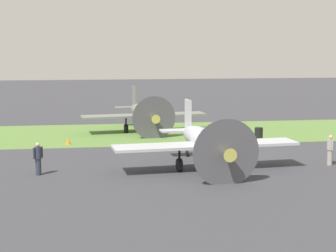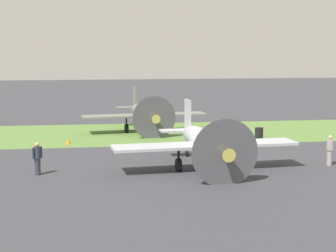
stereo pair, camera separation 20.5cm
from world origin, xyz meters
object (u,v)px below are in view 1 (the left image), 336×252
(airplane_wingman, at_px, (143,113))
(fuel_drum, at_px, (259,134))
(ground_crew_chief, at_px, (38,158))
(ground_crew_mechanic, at_px, (330,149))
(runway_marker_cone, at_px, (68,141))
(airplane_lead, at_px, (205,141))

(airplane_wingman, relative_size, fuel_drum, 11.03)
(fuel_drum, bearing_deg, ground_crew_chief, 31.25)
(ground_crew_mechanic, bearing_deg, airplane_wingman, -149.84)
(airplane_wingman, xyz_separation_m, ground_crew_chief, (6.97, 14.13, -0.56))
(fuel_drum, height_order, runway_marker_cone, fuel_drum)
(runway_marker_cone, bearing_deg, fuel_drum, 179.64)
(airplane_lead, relative_size, fuel_drum, 11.49)
(airplane_wingman, height_order, ground_crew_chief, airplane_wingman)
(airplane_lead, relative_size, ground_crew_chief, 5.98)
(airplane_wingman, relative_size, ground_crew_chief, 5.74)
(fuel_drum, bearing_deg, airplane_wingman, -33.33)
(ground_crew_mechanic, bearing_deg, ground_crew_chief, -92.82)
(ground_crew_chief, distance_m, ground_crew_mechanic, 16.22)
(airplane_wingman, bearing_deg, ground_crew_chief, 56.14)
(fuel_drum, distance_m, runway_marker_cone, 13.56)
(runway_marker_cone, bearing_deg, ground_crew_chief, 82.21)
(airplane_wingman, distance_m, ground_crew_chief, 15.76)
(airplane_wingman, bearing_deg, ground_crew_mechanic, 115.85)
(airplane_lead, xyz_separation_m, airplane_wingman, (2.00, -13.92, -0.07))
(ground_crew_mechanic, xyz_separation_m, runway_marker_cone, (14.98, -8.93, -0.69))
(airplane_lead, distance_m, runway_marker_cone, 11.82)
(ground_crew_chief, relative_size, fuel_drum, 1.92)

